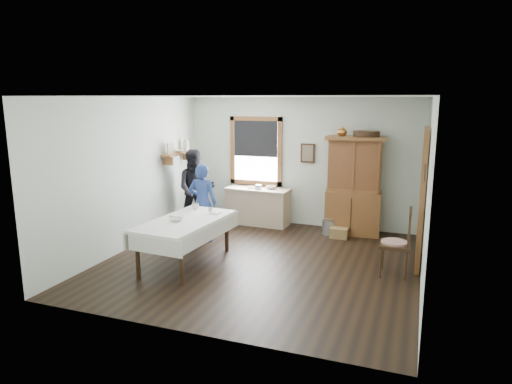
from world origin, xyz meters
TOP-DOWN VIEW (x-y plane):
  - room at (0.00, 0.00)m, footprint 5.01×5.01m
  - window at (-1.00, 2.46)m, footprint 1.18×0.07m
  - doorway at (2.46, 0.85)m, footprint 0.09×1.14m
  - wall_shelf at (-2.37, 1.54)m, footprint 0.24×1.00m
  - framed_picture at (0.15, 2.46)m, footprint 0.30×0.04m
  - rug_beater at (2.45, 0.30)m, footprint 0.01×0.27m
  - work_counter at (-0.85, 2.18)m, footprint 1.40×0.59m
  - china_hutch at (1.17, 2.16)m, footprint 1.18×0.61m
  - dining_table at (-1.14, -0.49)m, footprint 1.12×1.93m
  - spindle_chair at (2.10, 0.17)m, footprint 0.51×0.51m
  - pail at (0.74, 1.97)m, footprint 0.35×0.35m
  - wicker_basket at (0.98, 1.77)m, footprint 0.35×0.25m
  - woman_blue at (-1.44, 0.73)m, footprint 0.54×0.39m
  - figure_dark at (-1.99, 1.52)m, footprint 0.92×0.85m
  - table_cup_a at (-1.33, 0.23)m, footprint 0.17×0.17m
  - table_cup_b at (-0.97, 0.09)m, footprint 0.11×0.11m
  - table_bowl at (-1.24, -0.60)m, footprint 0.29×0.29m
  - counter_book at (-1.07, 2.19)m, footprint 0.21×0.24m
  - counter_bowl at (-0.57, 2.22)m, footprint 0.26×0.26m
  - shelf_bowl at (-2.37, 1.55)m, footprint 0.22×0.22m

SIDE VIEW (x-z plane):
  - wicker_basket at x=0.98m, z-range 0.00..0.20m
  - pail at x=0.74m, z-range 0.00..0.30m
  - dining_table at x=-1.14m, z-range 0.00..0.74m
  - work_counter at x=-0.85m, z-range 0.00..0.79m
  - spindle_chair at x=2.10m, z-range 0.00..1.07m
  - woman_blue at x=-1.44m, z-range 0.00..1.38m
  - figure_dark at x=-1.99m, z-range 0.00..1.52m
  - table_bowl at x=-1.24m, z-range 0.74..0.80m
  - table_cup_b at x=-0.97m, z-range 0.74..0.83m
  - table_cup_a at x=-1.33m, z-range 0.74..0.84m
  - counter_book at x=-1.07m, z-range 0.79..0.81m
  - counter_bowl at x=-0.57m, z-range 0.79..0.85m
  - china_hutch at x=1.17m, z-range 0.00..1.95m
  - doorway at x=2.46m, z-range 0.05..2.27m
  - room at x=0.00m, z-range 0.00..2.70m
  - framed_picture at x=0.15m, z-range 1.35..1.75m
  - wall_shelf at x=-2.37m, z-range 1.35..1.79m
  - shelf_bowl at x=-2.37m, z-range 1.57..1.62m
  - window at x=-1.00m, z-range 0.89..2.37m
  - rug_beater at x=2.45m, z-range 1.58..1.86m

